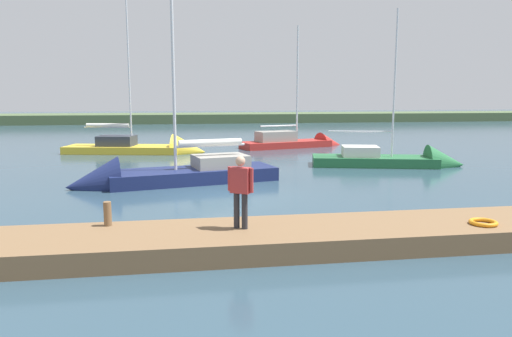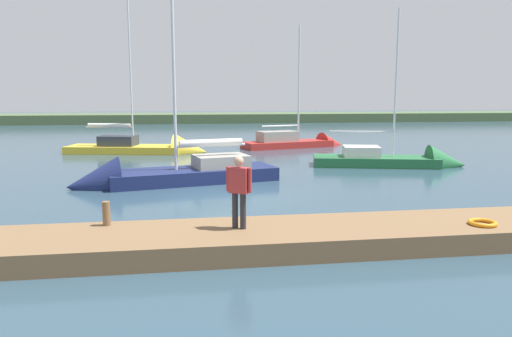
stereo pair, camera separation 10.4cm
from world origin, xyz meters
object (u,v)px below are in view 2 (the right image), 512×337
at_px(sailboat_mid_channel, 403,163).
at_px(life_ring_buoy, 483,223).
at_px(sailboat_near_dock, 152,150).
at_px(mooring_post_near, 106,213).
at_px(sailboat_far_right, 301,145).
at_px(person_on_dock, 239,187).
at_px(sailboat_far_left, 160,179).

bearing_deg(sailboat_mid_channel, life_ring_buoy, -93.68).
xyz_separation_m(sailboat_mid_channel, sailboat_near_dock, (13.12, -7.73, 0.00)).
xyz_separation_m(mooring_post_near, life_ring_buoy, (-8.92, 1.30, -0.24)).
relative_size(mooring_post_near, sailboat_far_right, 0.06).
distance_m(sailboat_mid_channel, person_on_dock, 15.50).
distance_m(life_ring_buoy, person_on_dock, 5.92).
bearing_deg(life_ring_buoy, sailboat_near_dock, -65.73).
bearing_deg(sailboat_far_right, life_ring_buoy, -108.56).
height_order(life_ring_buoy, sailboat_mid_channel, sailboat_mid_channel).
xyz_separation_m(mooring_post_near, sailboat_far_left, (-0.82, -8.01, -0.59)).
relative_size(sailboat_mid_channel, sailboat_far_left, 1.00).
bearing_deg(sailboat_far_left, life_ring_buoy, 117.95).
xyz_separation_m(mooring_post_near, person_on_dock, (-3.10, 0.72, 0.69)).
bearing_deg(mooring_post_near, life_ring_buoy, 171.72).
bearing_deg(sailboat_far_right, person_on_dock, -123.33).
distance_m(mooring_post_near, sailboat_far_right, 23.37).
bearing_deg(sailboat_near_dock, sailboat_mid_channel, -18.79).
height_order(sailboat_near_dock, sailboat_far_right, sailboat_near_dock).
height_order(sailboat_far_left, person_on_dock, sailboat_far_left).
distance_m(mooring_post_near, person_on_dock, 3.26).
relative_size(mooring_post_near, sailboat_far_left, 0.07).
bearing_deg(sailboat_far_right, mooring_post_near, -131.15).
distance_m(sailboat_mid_channel, sailboat_near_dock, 15.23).
height_order(mooring_post_near, sailboat_far_left, sailboat_far_left).
bearing_deg(sailboat_mid_channel, mooring_post_near, -125.02).
height_order(life_ring_buoy, sailboat_near_dock, sailboat_near_dock).
distance_m(mooring_post_near, sailboat_near_dock, 18.96).
bearing_deg(person_on_dock, sailboat_mid_channel, -6.97).
distance_m(mooring_post_near, life_ring_buoy, 9.02).
height_order(sailboat_near_dock, person_on_dock, sailboat_near_dock).
height_order(mooring_post_near, person_on_dock, person_on_dock).
distance_m(sailboat_mid_channel, sailboat_far_left, 12.50).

